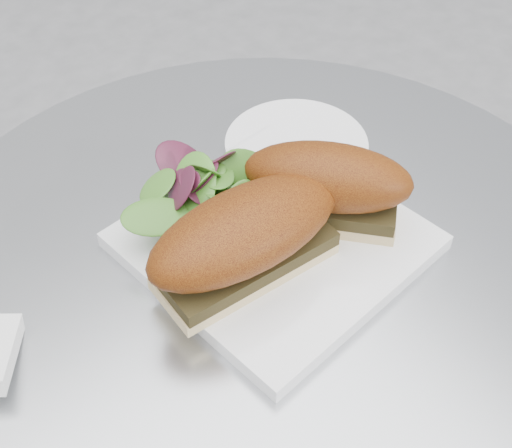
% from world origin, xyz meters
% --- Properties ---
extents(table, '(0.70, 0.70, 0.73)m').
position_xyz_m(table, '(0.00, 0.00, 0.49)').
color(table, '#B3B7BB').
rests_on(table, ground).
extents(plate, '(0.27, 0.27, 0.02)m').
position_xyz_m(plate, '(0.02, 0.02, 0.74)').
color(plate, white).
rests_on(plate, table).
extents(sandwich_left, '(0.19, 0.08, 0.08)m').
position_xyz_m(sandwich_left, '(-0.02, 0.00, 0.79)').
color(sandwich_left, beige).
rests_on(sandwich_left, plate).
extents(sandwich_right, '(0.16, 0.16, 0.08)m').
position_xyz_m(sandwich_right, '(0.08, 0.01, 0.79)').
color(sandwich_right, beige).
rests_on(sandwich_right, plate).
extents(salad, '(0.13, 0.13, 0.05)m').
position_xyz_m(salad, '(-0.01, 0.09, 0.77)').
color(salad, '#47892D').
rests_on(salad, plate).
extents(saucer, '(0.15, 0.15, 0.01)m').
position_xyz_m(saucer, '(0.13, 0.12, 0.74)').
color(saucer, white).
rests_on(saucer, table).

